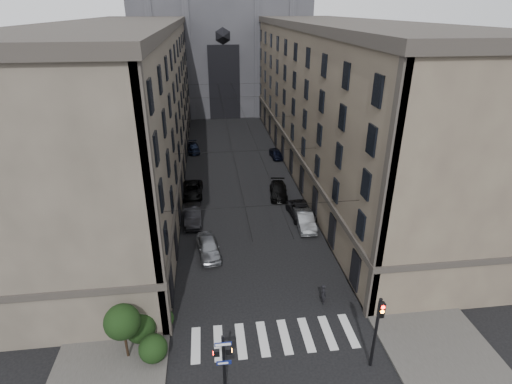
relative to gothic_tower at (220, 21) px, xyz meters
name	(u,v)px	position (x,y,z in m)	size (l,w,h in m)	color
sidewalk_left	(159,173)	(-10.50, -38.96, -17.72)	(7.00, 80.00, 0.15)	#383533
sidewalk_right	(311,166)	(10.50, -38.96, -17.72)	(7.00, 80.00, 0.15)	#383533
zebra_crossing	(274,337)	(0.00, -69.96, -17.79)	(11.00, 3.20, 0.01)	beige
building_left	(127,105)	(-13.44, -38.96, -8.45)	(13.60, 60.60, 18.85)	#4D463B
building_right	(337,99)	(13.44, -38.96, -8.45)	(13.60, 60.60, 18.85)	brown
gothic_tower	(220,21)	(0.00, 0.00, 0.00)	(35.00, 23.00, 58.00)	#2D2D33
pedestrian_signal_left	(223,359)	(-3.51, -73.46, -15.48)	(1.02, 0.38, 4.00)	black
traffic_light_right	(377,326)	(5.60, -73.04, -14.51)	(0.34, 0.50, 5.20)	black
shrub_cluster	(139,329)	(-8.72, -69.95, -16.00)	(3.90, 4.40, 3.90)	black
tram_wires	(236,119)	(0.00, -39.33, -10.55)	(14.00, 60.00, 0.43)	black
car_left_near	(208,247)	(-4.20, -59.37, -17.00)	(1.87, 4.66, 1.59)	slate
car_left_midnear	(193,215)	(-5.66, -53.11, -16.99)	(1.70, 4.89, 1.61)	black
car_left_midfar	(192,190)	(-5.87, -46.52, -17.09)	(2.36, 5.13, 1.42)	black
car_left_far	(193,148)	(-6.05, -30.66, -17.16)	(1.79, 4.40, 1.28)	black
car_right_near	(305,220)	(5.57, -55.54, -17.02)	(1.64, 4.69, 1.55)	gray
car_right_midnear	(301,211)	(5.67, -53.48, -17.10)	(2.31, 5.01, 1.39)	black
car_right_midfar	(278,191)	(4.20, -48.02, -17.09)	(1.99, 4.90, 1.42)	black
car_right_far	(276,154)	(6.18, -34.93, -17.15)	(1.53, 3.80, 1.30)	black
pedestrian	(323,294)	(4.23, -66.96, -16.95)	(0.62, 0.41, 1.70)	black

